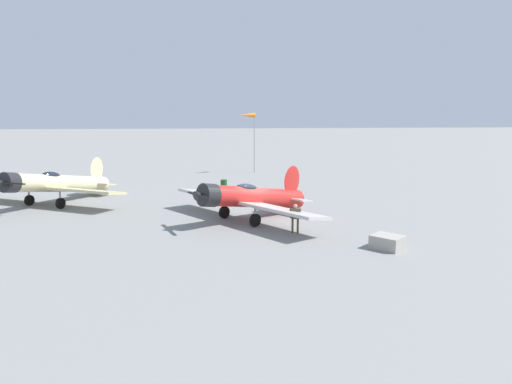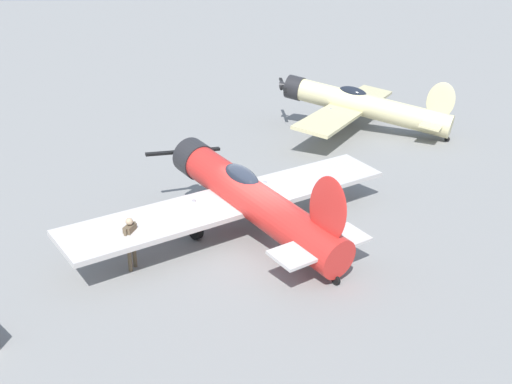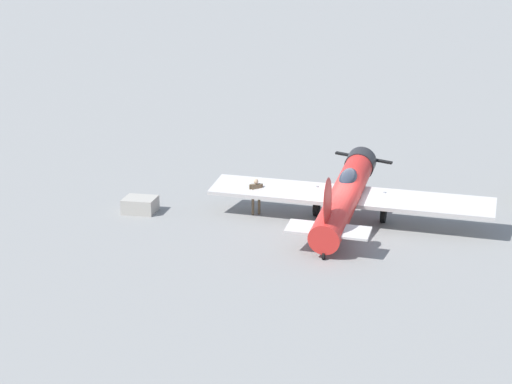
% 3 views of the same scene
% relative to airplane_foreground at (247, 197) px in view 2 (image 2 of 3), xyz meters
% --- Properties ---
extents(ground_plane, '(400.00, 400.00, 0.00)m').
position_rel_airplane_foreground_xyz_m(ground_plane, '(-0.28, 0.41, -1.48)').
color(ground_plane, gray).
extents(airplane_foreground, '(11.70, 9.26, 3.39)m').
position_rel_airplane_foreground_xyz_m(airplane_foreground, '(0.00, 0.00, 0.00)').
color(airplane_foreground, red).
rests_on(airplane_foreground, ground_plane).
extents(airplane_mid_apron, '(9.62, 12.02, 3.33)m').
position_rel_airplane_foreground_xyz_m(airplane_mid_apron, '(-7.17, -14.13, 0.10)').
color(airplane_mid_apron, beige).
rests_on(airplane_mid_apron, ground_plane).
extents(ground_crew_mechanic, '(0.38, 0.63, 1.72)m').
position_rel_airplane_foreground_xyz_m(ground_crew_mechanic, '(3.69, 2.20, -0.43)').
color(ground_crew_mechanic, brown).
rests_on(ground_crew_mechanic, ground_plane).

